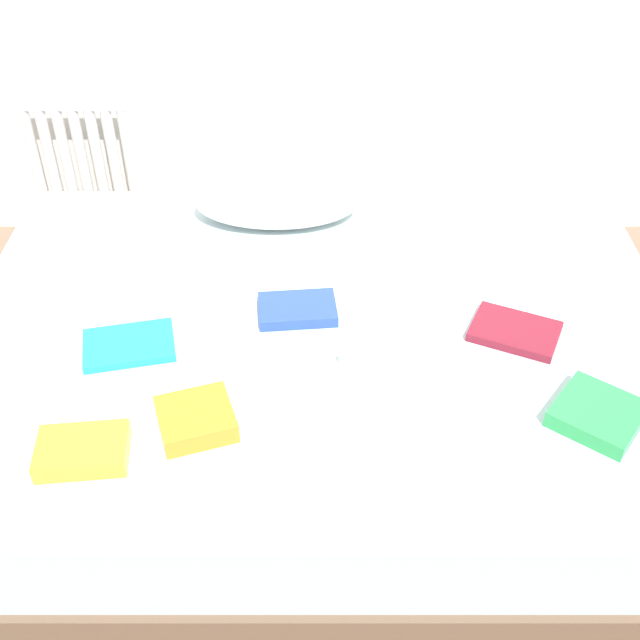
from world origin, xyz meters
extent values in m
plane|color=#7F6651|center=(0.00, 0.00, 0.00)|extent=(8.00, 8.00, 0.00)
cube|color=brown|center=(0.00, 0.00, 0.14)|extent=(2.00, 1.50, 0.28)
cube|color=silver|center=(0.00, 0.00, 0.39)|extent=(1.96, 1.46, 0.22)
cylinder|color=white|center=(-1.14, 1.20, 0.36)|extent=(0.04, 0.04, 0.55)
cylinder|color=white|center=(-1.08, 1.20, 0.36)|extent=(0.04, 0.04, 0.55)
cylinder|color=white|center=(-1.02, 1.20, 0.36)|extent=(0.04, 0.04, 0.55)
cylinder|color=white|center=(-0.95, 1.20, 0.36)|extent=(0.04, 0.04, 0.55)
cylinder|color=white|center=(-0.89, 1.20, 0.36)|extent=(0.04, 0.04, 0.55)
cylinder|color=white|center=(-0.83, 1.20, 0.36)|extent=(0.04, 0.04, 0.55)
cylinder|color=white|center=(-0.76, 1.20, 0.36)|extent=(0.04, 0.04, 0.55)
cube|color=white|center=(-0.95, 1.20, 0.61)|extent=(0.43, 0.04, 0.04)
cube|color=white|center=(-0.95, 1.20, 0.10)|extent=(0.43, 0.04, 0.04)
ellipsoid|color=white|center=(-0.14, 0.56, 0.56)|extent=(0.53, 0.28, 0.13)
cube|color=green|center=(0.66, -0.36, 0.52)|extent=(0.26, 0.26, 0.04)
cube|color=yellow|center=(-0.53, -0.47, 0.52)|extent=(0.22, 0.16, 0.05)
cube|color=white|center=(0.17, -0.17, 0.52)|extent=(0.24, 0.23, 0.04)
cube|color=maroon|center=(0.52, -0.04, 0.51)|extent=(0.27, 0.24, 0.02)
cube|color=orange|center=(-0.29, -0.38, 0.53)|extent=(0.21, 0.21, 0.05)
cube|color=#2847B7|center=(-0.06, 0.05, 0.52)|extent=(0.23, 0.16, 0.03)
cube|color=teal|center=(-0.50, -0.09, 0.51)|extent=(0.26, 0.21, 0.02)
camera|label=1|loc=(0.00, -1.67, 1.87)|focal=44.59mm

